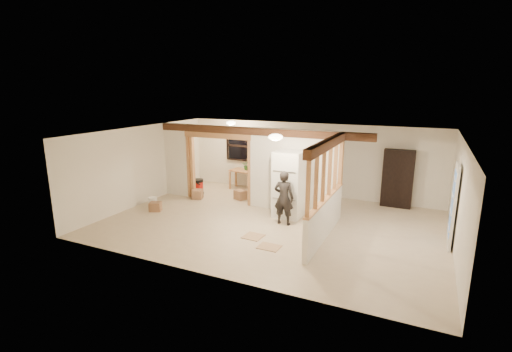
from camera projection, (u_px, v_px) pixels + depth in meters
The scene contains 30 objects.
floor at pixel (271, 223), 10.32m from camera, with size 9.00×6.50×0.01m, color #C0AC8F.
ceiling at pixel (272, 134), 9.74m from camera, with size 9.00×6.50×0.01m, color white.
wall_back at pixel (308, 159), 12.89m from camera, with size 9.00×0.01×2.50m, color silver.
wall_front at pixel (207, 216), 7.17m from camera, with size 9.00×0.01×2.50m, color silver.
wall_left at pixel (142, 165), 11.89m from camera, with size 0.01×6.50×2.50m, color silver.
wall_right at pixel (460, 201), 8.18m from camera, with size 0.01×6.50×2.50m, color silver.
partition_left_stub at pixel (177, 160), 12.76m from camera, with size 0.90×0.12×2.50m, color silver.
partition_center at pixel (294, 171), 11.00m from camera, with size 2.80×0.12×2.50m, color silver.
doorway_frame at pixel (218, 168), 12.11m from camera, with size 2.46×0.14×2.20m, color #B67E4C.
header_beam_back at pixel (257, 131), 11.24m from camera, with size 7.00×0.18×0.22m, color #4D2C1A.
header_beam_right at pixel (328, 144), 8.75m from camera, with size 0.18×3.30×0.22m, color #4D2C1A.
pony_wall at pixel (325, 219), 9.19m from camera, with size 0.12×3.20×1.00m, color silver.
stud_partition at pixel (327, 174), 8.92m from camera, with size 0.14×3.20×1.32m, color #B67E4C.
window_back at pixel (240, 146), 13.82m from camera, with size 1.12×0.10×1.10m, color black.
french_door at pixel (453, 206), 8.62m from camera, with size 0.12×0.86×2.00m, color white.
ceiling_dome_main at pixel (276, 137), 9.18m from camera, with size 0.36×0.36×0.16m, color #FFEABF.
ceiling_dome_util at pixel (231, 123), 12.80m from camera, with size 0.32×0.32×0.14m, color #FFEABF.
hanging_bulb at pixel (234, 135), 12.05m from camera, with size 0.07×0.07×0.07m, color #FFD88C.
refrigerator at pixel (289, 184), 10.67m from camera, with size 0.79×0.77×1.93m, color white.
woman at pixel (284, 198), 10.07m from camera, with size 0.55×0.36×1.51m, color black.
work_table at pixel (245, 180), 13.69m from camera, with size 1.13×0.57×0.71m, color #B67E4C.
potted_plant at pixel (247, 165), 13.61m from camera, with size 0.32×0.28×0.35m, color #3A7634.
shop_vac at pixel (198, 186), 13.09m from camera, with size 0.41×0.41×0.54m, color #B4150D.
bookshelf at pixel (398, 179), 11.54m from camera, with size 0.91×0.30×1.82m, color black.
bucket at pixel (153, 202), 11.63m from camera, with size 0.26×0.26×0.33m, color white.
box_util_a at pixel (240, 195), 12.48m from camera, with size 0.36×0.31×0.31m, color #926646.
box_util_b at pixel (198, 194), 12.57m from camera, with size 0.33×0.33×0.31m, color #926646.
box_front at pixel (155, 207), 11.30m from camera, with size 0.34×0.28×0.28m, color #926646.
floor_panel_near at pixel (253, 236), 9.37m from camera, with size 0.47×0.47×0.02m, color tan.
floor_panel_far at pixel (269, 247), 8.76m from camera, with size 0.52×0.41×0.02m, color tan.
Camera 1 is at (3.74, -8.99, 3.69)m, focal length 26.00 mm.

